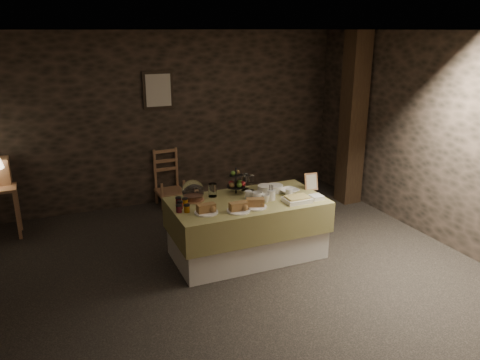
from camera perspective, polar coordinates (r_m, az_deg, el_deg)
name	(u,v)px	position (r m, az deg, el deg)	size (l,w,h in m)	color
ground_plane	(231,270)	(5.41, -1.08, -10.92)	(5.50, 5.00, 0.01)	black
room_shell	(230,135)	(4.85, -1.19, 5.45)	(5.52, 5.02, 2.60)	black
buffet_table	(247,224)	(5.56, 0.88, -5.38)	(1.79, 0.95, 0.71)	silver
chair	(169,181)	(7.29, -8.70, -0.06)	(0.42, 0.40, 0.67)	#986947
timber_column	(353,120)	(7.32, 13.60, 7.15)	(0.30, 0.30, 2.60)	black
framed_picture	(158,90)	(7.10, -9.95, 10.74)	(0.45, 0.04, 0.55)	black
plate_stack_a	(265,189)	(5.67, 3.10, -1.14)	(0.19, 0.19, 0.10)	white
plate_stack_b	(275,188)	(5.73, 4.26, -1.02)	(0.20, 0.20, 0.09)	white
cutlery_holder	(271,195)	(5.45, 3.81, -1.83)	(0.10, 0.10, 0.12)	white
cup_a	(257,196)	(5.41, 2.14, -2.02)	(0.14, 0.14, 0.11)	white
cup_b	(266,198)	(5.39, 3.14, -2.23)	(0.10, 0.10, 0.09)	white
mug_c	(249,195)	(5.48, 1.06, -1.82)	(0.09, 0.09, 0.10)	white
mug_d	(289,193)	(5.59, 5.98, -1.53)	(0.08, 0.08, 0.09)	white
bowl	(289,191)	(5.69, 6.00, -1.37)	(0.22, 0.22, 0.05)	white
cake_dome	(193,192)	(5.43, -5.75, -1.45)	(0.26, 0.26, 0.26)	#986947
fruit_stand	(237,183)	(5.63, -0.42, -0.40)	(0.23, 0.23, 0.32)	black
bread_platter_left	(206,210)	(5.07, -4.14, -3.62)	(0.26, 0.26, 0.11)	white
bread_platter_center	(238,208)	(5.11, -0.19, -3.42)	(0.26, 0.26, 0.11)	white
bread_platter_right	(255,204)	(5.22, 1.87, -2.94)	(0.26, 0.26, 0.11)	white
jam_jars	(182,205)	(5.22, -7.10, -3.09)	(0.18, 0.32, 0.07)	#571721
tart_dish	(297,199)	(5.42, 6.99, -2.36)	(0.30, 0.22, 0.07)	white
square_dish	(316,197)	(5.55, 9.30, -2.07)	(0.14, 0.14, 0.04)	white
menu_frame	(311,182)	(5.88, 8.67, -0.21)	(0.17, 0.02, 0.22)	#986947
storage_jar_a	(212,190)	(5.55, -3.37, -1.24)	(0.10, 0.10, 0.16)	white
storage_jar_b	(213,189)	(5.61, -3.34, -1.11)	(0.09, 0.09, 0.14)	white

